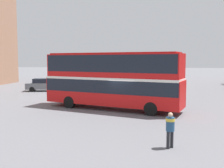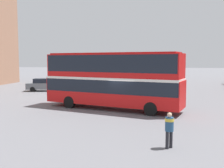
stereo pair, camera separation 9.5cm
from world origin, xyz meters
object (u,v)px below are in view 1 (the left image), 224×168
double_decker_bus (112,77)px  pedestrian_foreground (170,126)px  parked_car_kerb_near (44,85)px  parked_car_kerb_far (154,87)px

double_decker_bus → pedestrian_foreground: (3.98, -9.11, -1.62)m
parked_car_kerb_near → pedestrian_foreground: bearing=-68.1°
double_decker_bus → parked_car_kerb_near: size_ratio=2.42×
double_decker_bus → parked_car_kerb_far: size_ratio=2.60×
pedestrian_foreground → parked_car_kerb_near: pedestrian_foreground is taller
double_decker_bus → parked_car_kerb_near: bearing=150.8°
pedestrian_foreground → parked_car_kerb_near: size_ratio=0.35×
double_decker_bus → parked_car_kerb_far: 11.26m
double_decker_bus → pedestrian_foreground: double_decker_bus is taller
double_decker_bus → pedestrian_foreground: size_ratio=7.01×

